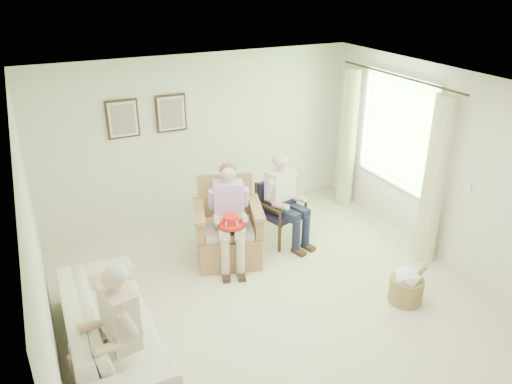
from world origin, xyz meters
The scene contains 18 objects.
floor centered at (0.00, 0.00, 0.00)m, with size 5.50×5.50×0.00m, color beige.
back_wall centered at (0.00, 2.75, 1.30)m, with size 5.00×0.04×2.60m, color silver.
left_wall centered at (-2.50, 0.00, 1.30)m, with size 0.04×5.50×2.60m, color silver.
right_wall centered at (2.50, 0.00, 1.30)m, with size 0.04×5.50×2.60m, color silver.
ceiling centered at (0.00, 0.00, 2.60)m, with size 5.00×5.50×0.02m, color white.
window centered at (2.46, 1.20, 1.58)m, with size 0.13×2.50×1.63m.
curtain_left centered at (2.33, 0.22, 1.15)m, with size 0.34×0.34×2.30m, color beige.
curtain_right centered at (2.33, 2.18, 1.15)m, with size 0.34×0.34×2.30m, color beige.
framed_print_left centered at (-1.15, 2.71, 1.78)m, with size 0.45×0.05×0.55m.
framed_print_right centered at (-0.45, 2.71, 1.78)m, with size 0.45×0.05×0.55m.
wicker_armchair centered at (-0.15, 1.40, 0.35)m, with size 0.87×0.86×1.11m.
wood_armchair centered at (0.75, 1.60, 0.49)m, with size 0.58×0.54×0.89m.
sofa centered at (-1.95, 0.19, 0.32)m, with size 0.87×2.22×0.65m, color #EEE4CD.
person_wicker centered at (-0.15, 1.25, 0.82)m, with size 0.40×0.63×1.39m.
person_dark centered at (0.75, 1.45, 0.77)m, with size 0.40×0.62×1.32m.
person_sofa centered at (-1.95, -0.36, 0.74)m, with size 0.42×0.62×1.29m.
red_hat centered at (-0.22, 1.06, 0.73)m, with size 0.35×0.35×0.14m.
hatbox centered at (1.42, -0.47, 0.23)m, with size 0.53×0.53×0.60m.
Camera 1 is at (-2.37, -4.21, 3.74)m, focal length 35.00 mm.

